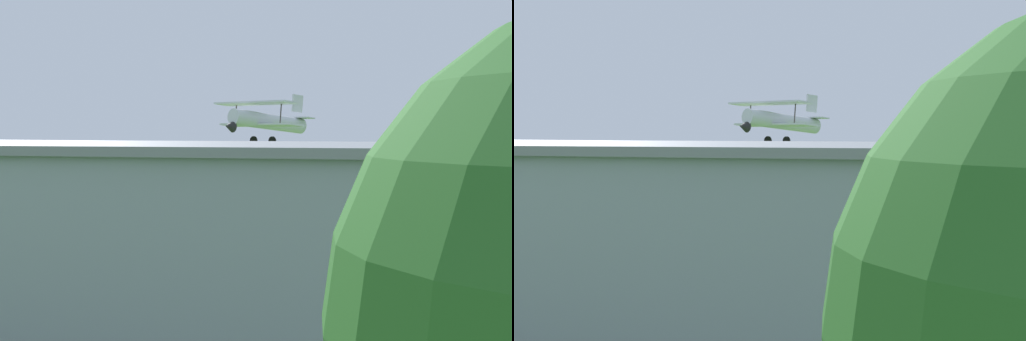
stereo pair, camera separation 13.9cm
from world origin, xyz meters
The scene contains 4 objects.
ground_plane centered at (0.00, 0.00, 0.00)m, with size 400.00×400.00×0.00m, color #3D6628.
hangar centered at (3.75, 29.67, 3.62)m, with size 34.68×13.23×7.23m.
biplane centered at (5.01, 6.51, 8.42)m, with size 7.23×7.45×3.75m.
person_at_fence_line centered at (19.81, 14.81, 0.88)m, with size 0.42×0.42×1.76m.
Camera 2 is at (-5.40, 58.40, 7.84)m, focal length 51.86 mm.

